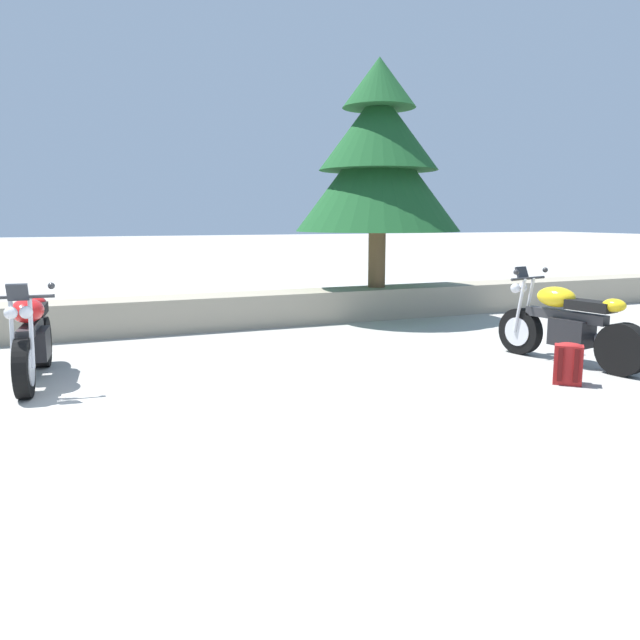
# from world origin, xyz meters

# --- Properties ---
(ground_plane) EXTENTS (120.00, 120.00, 0.00)m
(ground_plane) POSITION_xyz_m (0.00, 0.00, 0.00)
(ground_plane) COLOR #A3A099
(stone_wall) EXTENTS (36.00, 0.80, 0.55)m
(stone_wall) POSITION_xyz_m (0.00, 4.80, 0.28)
(stone_wall) COLOR gray
(stone_wall) RESTS_ON ground
(motorcycle_red_near_left) EXTENTS (0.67, 2.07, 1.18)m
(motorcycle_red_near_left) POSITION_xyz_m (-1.21, 2.15, 0.49)
(motorcycle_red_near_left) COLOR black
(motorcycle_red_near_left) RESTS_ON ground
(motorcycle_yellow_centre) EXTENTS (0.81, 2.05, 1.18)m
(motorcycle_yellow_centre) POSITION_xyz_m (4.97, 0.56, 0.49)
(motorcycle_yellow_centre) COLOR black
(motorcycle_yellow_centre) RESTS_ON ground
(rider_backpack) EXTENTS (0.35, 0.35, 0.47)m
(rider_backpack) POSITION_xyz_m (4.26, -0.23, 0.24)
(rider_backpack) COLOR #A31E1E
(rider_backpack) RESTS_ON ground
(pine_tree_mid_left) EXTENTS (2.98, 2.98, 4.06)m
(pine_tree_mid_left) POSITION_xyz_m (4.53, 4.89, 2.86)
(pine_tree_mid_left) COLOR brown
(pine_tree_mid_left) RESTS_ON stone_wall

